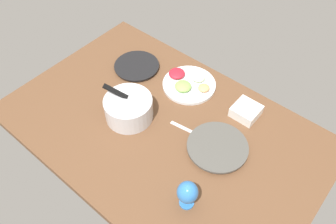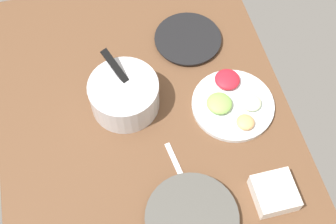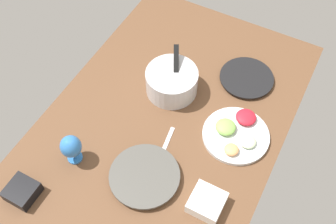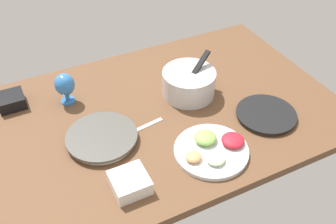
% 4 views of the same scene
% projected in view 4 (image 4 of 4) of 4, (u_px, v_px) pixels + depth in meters
% --- Properties ---
extents(ground_plane, '(1.60, 1.04, 0.04)m').
position_uv_depth(ground_plane, '(160.00, 115.00, 1.75)').
color(ground_plane, brown).
extents(dinner_plate_left, '(0.30, 0.30, 0.03)m').
position_uv_depth(dinner_plate_left, '(102.00, 138.00, 1.58)').
color(dinner_plate_left, silver).
rests_on(dinner_plate_left, ground_plane).
extents(dinner_plate_right, '(0.27, 0.27, 0.02)m').
position_uv_depth(dinner_plate_right, '(266.00, 115.00, 1.70)').
color(dinner_plate_right, '#4C4C51').
rests_on(dinner_plate_right, ground_plane).
extents(mixing_bowl, '(0.25, 0.25, 0.19)m').
position_uv_depth(mixing_bowl, '(189.00, 82.00, 1.79)').
color(mixing_bowl, silver).
rests_on(mixing_bowl, ground_plane).
extents(fruit_platter, '(0.30, 0.30, 0.05)m').
position_uv_depth(fruit_platter, '(212.00, 149.00, 1.54)').
color(fruit_platter, silver).
rests_on(fruit_platter, ground_plane).
extents(hurricane_glass_blue, '(0.09, 0.09, 0.15)m').
position_uv_depth(hurricane_glass_blue, '(65.00, 85.00, 1.73)').
color(hurricane_glass_blue, '#3275C3').
rests_on(hurricane_glass_blue, ground_plane).
extents(square_bowl_white, '(0.13, 0.13, 0.06)m').
position_uv_depth(square_bowl_white, '(130.00, 182.00, 1.39)').
color(square_bowl_white, white).
rests_on(square_bowl_white, ground_plane).
extents(square_bowl_black, '(0.12, 0.12, 0.06)m').
position_uv_depth(square_bowl_black, '(11.00, 100.00, 1.75)').
color(square_bowl_black, black).
rests_on(square_bowl_black, ground_plane).
extents(fork_by_left_plate, '(0.18, 0.04, 0.01)m').
position_uv_depth(fork_by_left_plate, '(144.00, 126.00, 1.66)').
color(fork_by_left_plate, silver).
rests_on(fork_by_left_plate, ground_plane).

